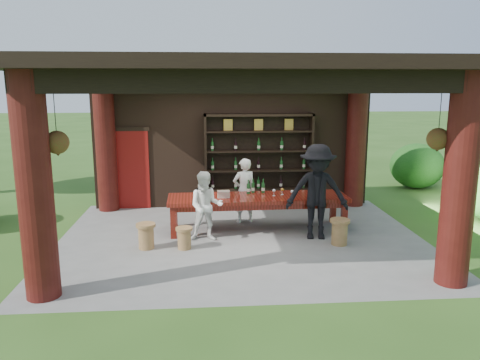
{
  "coord_description": "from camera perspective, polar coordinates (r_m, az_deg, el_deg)",
  "views": [
    {
      "loc": [
        -0.73,
        -9.1,
        3.1
      ],
      "look_at": [
        0.0,
        0.4,
        1.15
      ],
      "focal_mm": 35.0,
      "sensor_mm": 36.0,
      "label": 1
    }
  ],
  "objects": [
    {
      "name": "stool_near_right",
      "position": [
        9.44,
        12.05,
        -6.12
      ],
      "size": [
        0.39,
        0.39,
        0.51
      ],
      "rotation": [
        0.0,
        0.0,
        0.02
      ],
      "color": "olive",
      "rests_on": "ground"
    },
    {
      "name": "trees",
      "position": [
        11.73,
        18.46,
        12.29
      ],
      "size": [
        21.09,
        10.02,
        4.8
      ],
      "color": "#3F2819",
      "rests_on": "ground"
    },
    {
      "name": "ground",
      "position": [
        9.64,
        0.18,
        -7.19
      ],
      "size": [
        90.0,
        90.0,
        0.0
      ],
      "primitive_type": "plane",
      "color": "#2D5119",
      "rests_on": "ground"
    },
    {
      "name": "shrubs",
      "position": [
        10.99,
        12.05,
        -2.06
      ],
      "size": [
        15.1,
        8.76,
        1.36
      ],
      "color": "#194C14",
      "rests_on": "ground"
    },
    {
      "name": "stool_near_left",
      "position": [
        9.08,
        -6.81,
        -6.98
      ],
      "size": [
        0.32,
        0.32,
        0.43
      ],
      "rotation": [
        0.0,
        0.0,
        0.0
      ],
      "color": "olive",
      "rests_on": "ground"
    },
    {
      "name": "guest_man",
      "position": [
        9.57,
        9.39,
        -1.45
      ],
      "size": [
        1.34,
        0.89,
        1.94
      ],
      "primitive_type": "imported",
      "rotation": [
        0.0,
        0.0,
        -0.14
      ],
      "color": "black",
      "rests_on": "ground"
    },
    {
      "name": "guest_woman",
      "position": [
        9.4,
        -4.16,
        -3.21
      ],
      "size": [
        0.7,
        0.56,
        1.41
      ],
      "primitive_type": "imported",
      "rotation": [
        0.0,
        0.0,
        -0.03
      ],
      "color": "white",
      "rests_on": "ground"
    },
    {
      "name": "napkin_basket",
      "position": [
        9.92,
        -2.02,
        -1.73
      ],
      "size": [
        0.26,
        0.19,
        0.14
      ],
      "primitive_type": "cube",
      "rotation": [
        0.0,
        0.0,
        0.03
      ],
      "color": "#BF6672",
      "rests_on": "tasting_table"
    },
    {
      "name": "wine_shelf",
      "position": [
        11.78,
        2.28,
        2.28
      ],
      "size": [
        2.72,
        0.41,
        2.39
      ],
      "color": "black",
      "rests_on": "ground"
    },
    {
      "name": "table_bottles",
      "position": [
        10.3,
        1.83,
        -0.75
      ],
      "size": [
        0.42,
        0.17,
        0.31
      ],
      "color": "#194C1E",
      "rests_on": "tasting_table"
    },
    {
      "name": "pavilion",
      "position": [
        9.6,
        -0.09,
        5.77
      ],
      "size": [
        7.5,
        6.0,
        3.6
      ],
      "color": "slate",
      "rests_on": "ground"
    },
    {
      "name": "tasting_table",
      "position": [
        10.07,
        2.18,
        -2.59
      ],
      "size": [
        3.86,
        1.09,
        0.75
      ],
      "rotation": [
        0.0,
        0.0,
        0.03
      ],
      "color": "#51160B",
      "rests_on": "ground"
    },
    {
      "name": "host",
      "position": [
        10.61,
        0.51,
        -1.29
      ],
      "size": [
        0.61,
        0.48,
        1.48
      ],
      "primitive_type": "imported",
      "rotation": [
        0.0,
        0.0,
        3.4
      ],
      "color": "white",
      "rests_on": "ground"
    },
    {
      "name": "stool_far_left",
      "position": [
        9.2,
        -11.38,
        -6.63
      ],
      "size": [
        0.38,
        0.38,
        0.5
      ],
      "rotation": [
        0.0,
        0.0,
        0.32
      ],
      "color": "olive",
      "rests_on": "ground"
    },
    {
      "name": "table_glasses",
      "position": [
        10.13,
        6.09,
        -1.48
      ],
      "size": [
        0.88,
        0.28,
        0.15
      ],
      "color": "silver",
      "rests_on": "tasting_table"
    }
  ]
}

